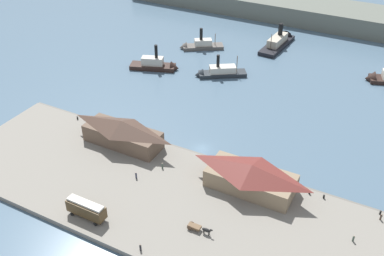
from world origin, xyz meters
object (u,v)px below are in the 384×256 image
object	(u,v)px
horse_cart	(199,228)
pedestrian_at_waters_edge	(353,239)
ferry_shed_central_terminal	(122,132)
ferry_shed_east_terminal	(251,176)
pedestrian_walking_west	(136,175)
mooring_post_west	(380,213)
street_tram	(86,208)
ferry_moored_east	(217,72)
pedestrian_by_tram	(140,247)
ferry_near_quay	(198,46)
pedestrian_near_east_shed	(381,217)
mooring_post_center_west	(310,192)
ferry_approaching_east	(280,41)
mooring_post_east	(77,118)
ferry_outer_harbor	(158,65)
mooring_post_center_east	(324,197)
pedestrian_walking_east	(162,166)

from	to	relation	value
horse_cart	pedestrian_at_waters_edge	size ratio (longest dim) A/B	3.57
ferry_shed_central_terminal	ferry_shed_east_terminal	size ratio (longest dim) A/B	1.04
pedestrian_walking_west	mooring_post_west	xyz separation A→B (m)	(54.18, 14.83, -0.35)
street_tram	ferry_moored_east	bearing A→B (deg)	93.70
pedestrian_by_tram	ferry_near_quay	xyz separation A→B (m)	(-37.08, 96.53, -0.68)
street_tram	ferry_near_quay	size ratio (longest dim) A/B	0.54
pedestrian_near_east_shed	ferry_near_quay	size ratio (longest dim) A/B	0.10
street_tram	ferry_moored_east	world-z (taller)	ferry_moored_east
street_tram	pedestrian_by_tram	bearing A→B (deg)	-8.78
horse_cart	mooring_post_center_west	xyz separation A→B (m)	(17.25, 22.35, -0.48)
street_tram	pedestrian_at_waters_edge	xyz separation A→B (m)	(52.52, 20.07, -1.74)
ferry_moored_east	ferry_approaching_east	distance (m)	38.23
street_tram	mooring_post_center_west	world-z (taller)	street_tram
ferry_shed_east_terminal	pedestrian_at_waters_edge	size ratio (longest dim) A/B	13.07
pedestrian_by_tram	mooring_post_center_west	xyz separation A→B (m)	(25.24, 32.43, -0.31)
street_tram	pedestrian_at_waters_edge	size ratio (longest dim) A/B	5.72
horse_cart	pedestrian_by_tram	xyz separation A→B (m)	(-7.99, -10.08, -0.17)
mooring_post_west	ferry_approaching_east	world-z (taller)	ferry_approaching_east
ferry_shed_east_terminal	ferry_moored_east	distance (m)	60.57
ferry_shed_east_terminal	mooring_post_east	xyz separation A→B (m)	(-55.71, 4.54, -3.00)
street_tram	horse_cart	world-z (taller)	street_tram
ferry_outer_harbor	pedestrian_at_waters_edge	bearing A→B (deg)	-33.18
ferry_shed_east_terminal	horse_cart	size ratio (longest dim) A/B	3.66
street_tram	pedestrian_near_east_shed	xyz separation A→B (m)	(56.49, 29.10, -1.71)
street_tram	ferry_near_quay	world-z (taller)	ferry_near_quay
street_tram	mooring_post_east	world-z (taller)	street_tram
mooring_post_center_west	horse_cart	bearing A→B (deg)	-127.66
street_tram	pedestrian_near_east_shed	size ratio (longest dim) A/B	5.54
ferry_shed_central_terminal	ferry_shed_east_terminal	distance (m)	36.67
pedestrian_walking_west	pedestrian_near_east_shed	distance (m)	56.04
mooring_post_center_east	ferry_approaching_east	size ratio (longest dim) A/B	0.04
ferry_shed_east_terminal	mooring_post_west	bearing A→B (deg)	10.47
mooring_post_center_west	ferry_moored_east	xyz separation A→B (m)	(-45.58, 46.37, -0.29)
ferry_shed_east_terminal	pedestrian_walking_east	distance (m)	22.48
ferry_shed_central_terminal	ferry_approaching_east	xyz separation A→B (m)	(14.24, 87.08, -3.39)
pedestrian_by_tram	mooring_post_center_east	size ratio (longest dim) A/B	1.84
horse_cart	pedestrian_walking_west	bearing A→B (deg)	158.90
mooring_post_center_east	ferry_approaching_east	bearing A→B (deg)	114.95
pedestrian_walking_west	ferry_near_quay	xyz separation A→B (m)	(-23.70, 78.21, -0.72)
pedestrian_walking_east	mooring_post_center_west	xyz separation A→B (m)	(34.98, 7.90, -0.30)
pedestrian_at_waters_edge	ferry_moored_east	bearing A→B (deg)	135.56
horse_cart	mooring_post_center_east	distance (m)	30.44
mooring_post_center_west	mooring_post_west	distance (m)	15.58
pedestrian_by_tram	ferry_moored_east	world-z (taller)	ferry_moored_east
ferry_shed_east_terminal	pedestrian_walking_east	world-z (taller)	ferry_shed_east_terminal
pedestrian_by_tram	mooring_post_center_west	bearing A→B (deg)	52.10
pedestrian_walking_west	ferry_near_quay	distance (m)	81.73
pedestrian_walking_east	ferry_outer_harbor	distance (m)	58.54
horse_cart	ferry_near_quay	xyz separation A→B (m)	(-45.07, 86.46, -0.85)
horse_cart	ferry_shed_east_terminal	bearing A→B (deg)	76.36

